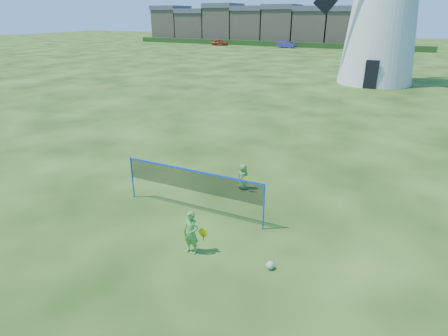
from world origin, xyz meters
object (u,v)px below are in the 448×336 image
badminton_net (192,181)px  play_ball (270,265)px  player_boy (243,177)px  windmill (385,3)px  car_right (287,44)px  player_girl (191,233)px  car_left (220,43)px

badminton_net → play_ball: badminton_net is taller
badminton_net → player_boy: (0.81, 2.37, -0.64)m
badminton_net → player_boy: badminton_net is taller
windmill → car_right: (-19.35, 34.77, -6.49)m
player_girl → player_boy: size_ratio=1.29×
badminton_net → car_right: 66.26m
player_boy → player_girl: bearing=104.8°
windmill → player_boy: (-2.06, -27.03, -6.61)m
windmill → player_girl: bearing=-93.2°
windmill → badminton_net: 30.14m
play_ball → car_left: (-34.07, 65.33, 0.48)m
player_girl → windmill: bearing=88.1°
player_boy → play_ball: bearing=132.2°
player_boy → play_ball: size_ratio=4.52×
player_girl → car_left: player_girl is taller
player_girl → player_boy: bearing=95.6°
badminton_net → car_right: (-16.48, 64.17, -0.52)m
badminton_net → player_girl: badminton_net is taller
player_girl → car_left: (-31.85, 65.59, -0.06)m
badminton_net → play_ball: (3.36, -1.75, -1.03)m
car_left → player_girl: bearing=-169.0°
play_ball → car_left: 73.68m
player_boy → car_left: car_left is taller
car_left → car_right: car_right is taller
windmill → badminton_net: bearing=-95.6°
windmill → player_girl: 32.13m
badminton_net → car_left: badminton_net is taller
player_boy → car_right: car_right is taller
car_left → badminton_net: bearing=-169.1°
windmill → player_boy: bearing=-94.4°
badminton_net → player_boy: 2.59m
car_left → car_right: (14.23, 0.60, 0.03)m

